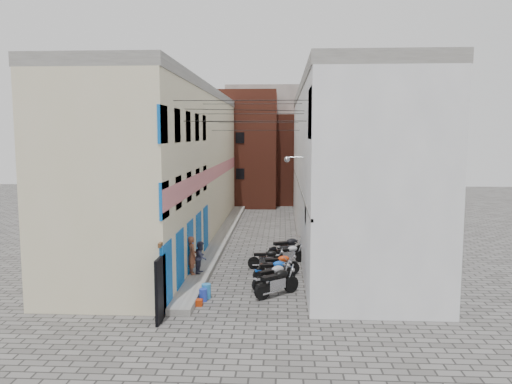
% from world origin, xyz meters
% --- Properties ---
extents(ground, '(90.00, 90.00, 0.00)m').
position_xyz_m(ground, '(0.00, 0.00, 0.00)').
color(ground, '#4E4C49').
rests_on(ground, ground).
extents(plinth, '(0.90, 26.00, 0.25)m').
position_xyz_m(plinth, '(-2.05, 13.00, 0.12)').
color(plinth, slate).
rests_on(plinth, ground).
extents(building_left, '(5.10, 27.00, 9.00)m').
position_xyz_m(building_left, '(-4.98, 12.95, 4.50)').
color(building_left, beige).
rests_on(building_left, ground).
extents(building_right, '(5.94, 26.00, 9.00)m').
position_xyz_m(building_right, '(5.00, 13.00, 4.51)').
color(building_right, silver).
rests_on(building_right, ground).
extents(building_far_brick_left, '(6.00, 6.00, 10.00)m').
position_xyz_m(building_far_brick_left, '(-2.00, 28.00, 5.00)').
color(building_far_brick_left, maroon).
rests_on(building_far_brick_left, ground).
extents(building_far_brick_right, '(5.00, 6.00, 8.00)m').
position_xyz_m(building_far_brick_right, '(3.00, 30.00, 4.00)').
color(building_far_brick_right, maroon).
rests_on(building_far_brick_right, ground).
extents(building_far_concrete, '(8.00, 5.00, 11.00)m').
position_xyz_m(building_far_concrete, '(0.00, 34.00, 5.50)').
color(building_far_concrete, slate).
rests_on(building_far_concrete, ground).
extents(far_shopfront, '(2.00, 0.30, 2.40)m').
position_xyz_m(far_shopfront, '(0.00, 25.20, 1.20)').
color(far_shopfront, black).
rests_on(far_shopfront, ground).
extents(overhead_wires, '(5.80, 13.02, 1.32)m').
position_xyz_m(overhead_wires, '(0.00, 7.64, 7.12)').
color(overhead_wires, black).
rests_on(overhead_wires, ground).
extents(motorcycle_a, '(2.05, 1.88, 1.23)m').
position_xyz_m(motorcycle_a, '(1.36, 2.40, 0.61)').
color(motorcycle_a, black).
rests_on(motorcycle_a, ground).
extents(motorcycle_b, '(1.99, 1.71, 1.17)m').
position_xyz_m(motorcycle_b, '(1.20, 3.26, 0.58)').
color(motorcycle_b, '#9B9A9F').
rests_on(motorcycle_b, ground).
extents(motorcycle_c, '(1.95, 1.01, 1.08)m').
position_xyz_m(motorcycle_c, '(1.22, 4.36, 0.54)').
color(motorcycle_c, blue).
rests_on(motorcycle_c, ground).
extents(motorcycle_d, '(1.95, 1.02, 1.08)m').
position_xyz_m(motorcycle_d, '(1.43, 5.32, 0.54)').
color(motorcycle_d, '#BE360D').
rests_on(motorcycle_d, ground).
extents(motorcycle_e, '(1.88, 0.77, 1.06)m').
position_xyz_m(motorcycle_e, '(0.85, 6.35, 0.53)').
color(motorcycle_e, black).
rests_on(motorcycle_e, ground).
extents(motorcycle_f, '(1.87, 1.29, 1.04)m').
position_xyz_m(motorcycle_f, '(1.89, 7.41, 0.52)').
color(motorcycle_f, '#B5B5BA').
rests_on(motorcycle_f, ground).
extents(motorcycle_g, '(2.25, 1.54, 1.26)m').
position_xyz_m(motorcycle_g, '(1.83, 8.32, 0.63)').
color(motorcycle_g, black).
rests_on(motorcycle_g, ground).
extents(person_a, '(0.63, 0.72, 1.66)m').
position_xyz_m(person_a, '(-2.35, 4.45, 1.08)').
color(person_a, brown).
rests_on(person_a, plinth).
extents(person_b, '(0.61, 0.74, 1.40)m').
position_xyz_m(person_b, '(-1.98, 4.63, 0.95)').
color(person_b, '#34374F').
rests_on(person_b, plinth).
extents(water_jug_near, '(0.38, 0.38, 0.47)m').
position_xyz_m(water_jug_near, '(-1.42, 1.65, 0.24)').
color(water_jug_near, '#243DB7').
rests_on(water_jug_near, ground).
extents(water_jug_far, '(0.40, 0.40, 0.56)m').
position_xyz_m(water_jug_far, '(-1.35, 1.98, 0.28)').
color(water_jug_far, '#2981CD').
rests_on(water_jug_far, ground).
extents(red_crate, '(0.37, 0.28, 0.23)m').
position_xyz_m(red_crate, '(-1.55, 1.14, 0.12)').
color(red_crate, '#A7300B').
rests_on(red_crate, ground).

